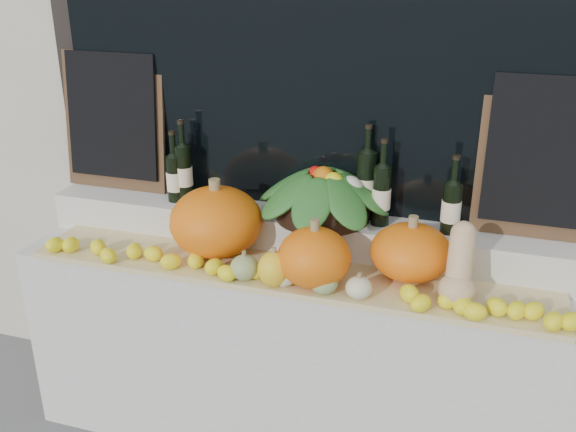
{
  "coord_description": "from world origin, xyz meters",
  "views": [
    {
      "loc": [
        0.69,
        -0.73,
        2.08
      ],
      "look_at": [
        0.0,
        1.45,
        1.12
      ],
      "focal_mm": 40.0,
      "sensor_mm": 36.0,
      "label": 1
    }
  ],
  "objects": [
    {
      "name": "display_sill",
      "position": [
        0.0,
        1.52,
        0.44
      ],
      "size": [
        2.3,
        0.55,
        0.88
      ],
      "primitive_type": "cube",
      "color": "silver",
      "rests_on": "ground"
    },
    {
      "name": "rear_tier",
      "position": [
        0.0,
        1.68,
        0.96
      ],
      "size": [
        2.3,
        0.25,
        0.16
      ],
      "primitive_type": "cube",
      "color": "silver",
      "rests_on": "display_sill"
    },
    {
      "name": "straw_bedding",
      "position": [
        0.0,
        1.4,
        0.89
      ],
      "size": [
        2.1,
        0.32,
        0.02
      ],
      "primitive_type": "cube",
      "color": "tan",
      "rests_on": "display_sill"
    },
    {
      "name": "pumpkin_left",
      "position": [
        -0.31,
        1.47,
        1.05
      ],
      "size": [
        0.48,
        0.48,
        0.28
      ],
      "primitive_type": "ellipsoid",
      "rotation": [
        0.0,
        0.0,
        0.32
      ],
      "color": "orange",
      "rests_on": "straw_bedding"
    },
    {
      "name": "pumpkin_right",
      "position": [
        0.47,
        1.5,
        1.01
      ],
      "size": [
        0.38,
        0.38,
        0.21
      ],
      "primitive_type": "ellipsoid",
      "rotation": [
        0.0,
        0.0,
        -0.25
      ],
      "color": "orange",
      "rests_on": "straw_bedding"
    },
    {
      "name": "pumpkin_center",
      "position": [
        0.14,
        1.33,
        1.02
      ],
      "size": [
        0.34,
        0.34,
        0.23
      ],
      "primitive_type": "ellipsoid",
      "rotation": [
        0.0,
        0.0,
        -0.28
      ],
      "color": "orange",
      "rests_on": "straw_bedding"
    },
    {
      "name": "butternut_squash",
      "position": [
        0.66,
        1.37,
        1.03
      ],
      "size": [
        0.13,
        0.2,
        0.28
      ],
      "color": "#D7AE7E",
      "rests_on": "straw_bedding"
    },
    {
      "name": "decorative_gourds",
      "position": [
        0.05,
        1.28,
        0.96
      ],
      "size": [
        0.55,
        0.13,
        0.16
      ],
      "color": "#3E6B20",
      "rests_on": "straw_bedding"
    },
    {
      "name": "lemon_heap",
      "position": [
        0.0,
        1.29,
        0.94
      ],
      "size": [
        2.2,
        0.16,
        0.06
      ],
      "primitive_type": null,
      "color": "#FFF31A",
      "rests_on": "straw_bedding"
    },
    {
      "name": "produce_bowl",
      "position": [
        0.08,
        1.66,
        1.15
      ],
      "size": [
        0.59,
        0.59,
        0.23
      ],
      "color": "black",
      "rests_on": "rear_tier"
    },
    {
      "name": "wine_bottle_far_left",
      "position": [
        -0.55,
        1.67,
        1.17
      ],
      "size": [
        0.08,
        0.08,
        0.36
      ],
      "color": "black",
      "rests_on": "rear_tier"
    },
    {
      "name": "wine_bottle_near_left",
      "position": [
        -0.59,
        1.66,
        1.15
      ],
      "size": [
        0.08,
        0.08,
        0.32
      ],
      "color": "black",
      "rests_on": "rear_tier"
    },
    {
      "name": "wine_bottle_tall",
      "position": [
        0.25,
        1.72,
        1.18
      ],
      "size": [
        0.08,
        0.08,
        0.39
      ],
      "color": "black",
      "rests_on": "rear_tier"
    },
    {
      "name": "wine_bottle_near_right",
      "position": [
        0.32,
        1.67,
        1.17
      ],
      "size": [
        0.08,
        0.08,
        0.36
      ],
      "color": "black",
      "rests_on": "rear_tier"
    },
    {
      "name": "wine_bottle_far_right",
      "position": [
        0.6,
        1.67,
        1.15
      ],
      "size": [
        0.08,
        0.08,
        0.32
      ],
      "color": "black",
      "rests_on": "rear_tier"
    },
    {
      "name": "chalkboard_left",
      "position": [
        -0.92,
        1.74,
        1.36
      ],
      "size": [
        0.5,
        0.09,
        0.62
      ],
      "rotation": [
        -0.1,
        0.0,
        0.0
      ],
      "color": "#4C331E",
      "rests_on": "rear_tier"
    },
    {
      "name": "chalkboard_right",
      "position": [
        0.92,
        1.74,
        1.36
      ],
      "size": [
        0.5,
        0.09,
        0.62
      ],
      "rotation": [
        -0.1,
        0.0,
        0.0
      ],
      "color": "#4C331E",
      "rests_on": "rear_tier"
    }
  ]
}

